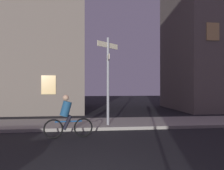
% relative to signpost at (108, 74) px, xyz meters
% --- Properties ---
extents(sidewalk_kerb, '(40.00, 3.04, 0.14)m').
position_rel_signpost_xyz_m(sidewalk_kerb, '(-1.02, 0.84, -2.43)').
color(sidewalk_kerb, gray).
rests_on(sidewalk_kerb, ground_plane).
extents(signpost, '(1.05, 1.11, 4.03)m').
position_rel_signpost_xyz_m(signpost, '(0.00, 0.00, 0.00)').
color(signpost, gray).
rests_on(signpost, sidewalk_kerb).
extents(cyclist, '(1.81, 0.38, 1.61)m').
position_rel_signpost_xyz_m(cyclist, '(-1.73, -1.92, -1.75)').
color(cyclist, black).
rests_on(cyclist, ground_plane).
extents(building_right_block, '(8.01, 7.06, 13.80)m').
position_rel_signpost_xyz_m(building_right_block, '(10.22, 7.59, 4.41)').
color(building_right_block, slate).
rests_on(building_right_block, ground_plane).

